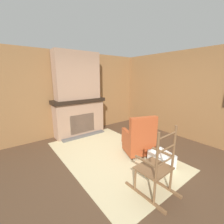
% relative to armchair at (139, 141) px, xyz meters
% --- Properties ---
extents(ground_plane, '(14.00, 14.00, 0.00)m').
position_rel_armchair_xyz_m(ground_plane, '(0.10, -0.54, -0.37)').
color(ground_plane, '#4C3523').
extents(wood_panel_wall_left, '(0.06, 5.52, 2.64)m').
position_rel_armchair_xyz_m(wood_panel_wall_left, '(-2.39, -0.54, 0.95)').
color(wood_panel_wall_left, olive).
rests_on(wood_panel_wall_left, ground).
extents(wood_panel_wall_back, '(5.52, 0.09, 2.64)m').
position_rel_armchair_xyz_m(wood_panel_wall_back, '(0.13, 1.95, 0.95)').
color(wood_panel_wall_back, olive).
rests_on(wood_panel_wall_back, ground).
extents(fireplace_hearth, '(0.66, 1.68, 1.18)m').
position_rel_armchair_xyz_m(fireplace_hearth, '(-2.12, -0.54, 0.22)').
color(fireplace_hearth, '#9E7A60').
rests_on(fireplace_hearth, ground).
extents(chimney_breast, '(0.40, 1.39, 1.43)m').
position_rel_armchair_xyz_m(chimney_breast, '(-2.13, -0.54, 1.53)').
color(chimney_breast, '#9E7A60').
rests_on(chimney_breast, fireplace_hearth).
extents(area_rug, '(3.23, 2.11, 0.01)m').
position_rel_armchair_xyz_m(area_rug, '(-0.39, -0.55, -0.36)').
color(area_rug, '#C6B789').
rests_on(area_rug, ground).
extents(armchair, '(0.78, 0.81, 1.00)m').
position_rel_armchair_xyz_m(armchair, '(0.00, 0.00, 0.00)').
color(armchair, '#A84723').
rests_on(armchair, ground).
extents(rocking_chair, '(0.81, 0.53, 1.16)m').
position_rel_armchair_xyz_m(rocking_chair, '(1.01, -0.72, 0.04)').
color(rocking_chair, brown).
rests_on(rocking_chair, ground).
extents(firewood_stack, '(0.41, 0.49, 0.21)m').
position_rel_armchair_xyz_m(firewood_stack, '(-1.34, 1.36, -0.27)').
color(firewood_stack, brown).
rests_on(firewood_stack, ground).
extents(laundry_basket, '(0.55, 0.47, 0.31)m').
position_rel_armchair_xyz_m(laundry_basket, '(0.63, 0.02, -0.22)').
color(laundry_basket, white).
rests_on(laundry_basket, ground).
extents(oil_lamp_vase, '(0.12, 0.12, 0.25)m').
position_rel_armchair_xyz_m(oil_lamp_vase, '(-2.18, -0.78, 0.90)').
color(oil_lamp_vase, '#99B29E').
rests_on(oil_lamp_vase, fireplace_hearth).
extents(storage_case, '(0.13, 0.27, 0.14)m').
position_rel_armchair_xyz_m(storage_case, '(-2.18, -0.22, 0.88)').
color(storage_case, black).
rests_on(storage_case, fireplace_hearth).
extents(decorative_plate_on_mantel, '(0.07, 0.26, 0.26)m').
position_rel_armchair_xyz_m(decorative_plate_on_mantel, '(-2.20, -0.56, 0.94)').
color(decorative_plate_on_mantel, gold).
rests_on(decorative_plate_on_mantel, fireplace_hearth).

